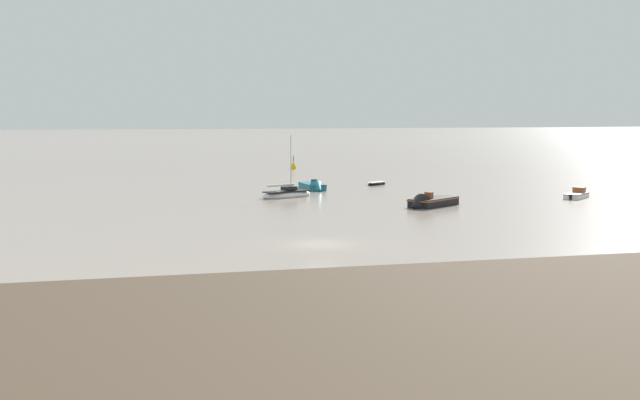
% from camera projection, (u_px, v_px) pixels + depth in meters
% --- Properties ---
extents(ground_plane, '(800.00, 800.00, 0.00)m').
position_uv_depth(ground_plane, '(320.00, 244.00, 52.98)').
color(ground_plane, gray).
extents(mudflat_shore, '(356.46, 31.80, 0.14)m').
position_uv_depth(mudflat_shore, '(273.00, 364.00, 27.37)').
color(mudflat_shore, '#4C3D2D').
rests_on(mudflat_shore, ground).
extents(motorboat_moored_0, '(6.46, 5.43, 2.18)m').
position_uv_depth(motorboat_moored_0, '(428.00, 204.00, 73.93)').
color(motorboat_moored_0, black).
rests_on(motorboat_moored_0, ground).
extents(motorboat_moored_1, '(4.26, 3.98, 1.65)m').
position_uv_depth(motorboat_moored_1, '(578.00, 195.00, 82.09)').
color(motorboat_moored_1, white).
rests_on(motorboat_moored_1, ground).
extents(sailboat_moored_1, '(6.22, 4.11, 6.70)m').
position_uv_depth(sailboat_moored_1, '(287.00, 194.00, 82.62)').
color(sailboat_moored_1, white).
rests_on(sailboat_moored_1, ground).
extents(rowboat_moored_2, '(3.26, 2.71, 0.50)m').
position_uv_depth(rowboat_moored_2, '(377.00, 184.00, 96.90)').
color(rowboat_moored_2, black).
rests_on(rowboat_moored_2, ground).
extents(motorboat_moored_3, '(2.26, 5.75, 1.93)m').
position_uv_depth(motorboat_moored_3, '(314.00, 188.00, 90.28)').
color(motorboat_moored_3, '#197084').
rests_on(motorboat_moored_3, ground).
extents(channel_buoy, '(0.90, 0.90, 2.30)m').
position_uv_depth(channel_buoy, '(293.00, 166.00, 124.46)').
color(channel_buoy, gold).
rests_on(channel_buoy, ground).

